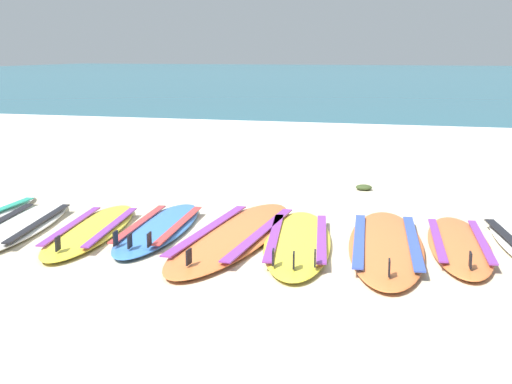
% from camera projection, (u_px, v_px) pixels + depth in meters
% --- Properties ---
extents(ground_plane, '(80.00, 80.00, 0.00)m').
position_uv_depth(ground_plane, '(261.00, 245.00, 5.86)').
color(ground_plane, beige).
extents(sea, '(80.00, 60.00, 0.10)m').
position_uv_depth(sea, '(438.00, 77.00, 41.39)').
color(sea, '#23667A').
rests_on(sea, ground).
extents(wave_foam_strip, '(80.00, 1.21, 0.11)m').
position_uv_depth(wave_foam_strip, '(379.00, 130.00, 13.69)').
color(wave_foam_strip, white).
rests_on(wave_foam_strip, ground).
extents(surfboard_1, '(0.92, 2.10, 0.18)m').
position_uv_depth(surfboard_1, '(19.00, 226.00, 6.32)').
color(surfboard_1, silver).
rests_on(surfboard_1, ground).
extents(surfboard_2, '(0.84, 2.04, 0.18)m').
position_uv_depth(surfboard_2, '(92.00, 230.00, 6.19)').
color(surfboard_2, yellow).
rests_on(surfboard_2, ground).
extents(surfboard_3, '(0.73, 2.03, 0.18)m').
position_uv_depth(surfboard_3, '(159.00, 228.00, 6.25)').
color(surfboard_3, '#3875CC').
rests_on(surfboard_3, ground).
extents(surfboard_4, '(0.68, 2.57, 0.18)m').
position_uv_depth(surfboard_4, '(234.00, 235.00, 6.02)').
color(surfboard_4, orange).
rests_on(surfboard_4, ground).
extents(surfboard_5, '(0.93, 2.20, 0.18)m').
position_uv_depth(surfboard_5, '(298.00, 241.00, 5.82)').
color(surfboard_5, yellow).
rests_on(surfboard_5, ground).
extents(surfboard_6, '(0.88, 2.41, 0.18)m').
position_uv_depth(surfboard_6, '(386.00, 244.00, 5.72)').
color(surfboard_6, orange).
rests_on(surfboard_6, ground).
extents(surfboard_7, '(0.68, 1.95, 0.18)m').
position_uv_depth(surfboard_7, '(459.00, 244.00, 5.73)').
color(surfboard_7, orange).
rests_on(surfboard_7, ground).
extents(seaweed_clump_near_shoreline, '(0.18, 0.15, 0.06)m').
position_uv_depth(seaweed_clump_near_shoreline, '(364.00, 187.00, 8.12)').
color(seaweed_clump_near_shoreline, '#384723').
rests_on(seaweed_clump_near_shoreline, ground).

